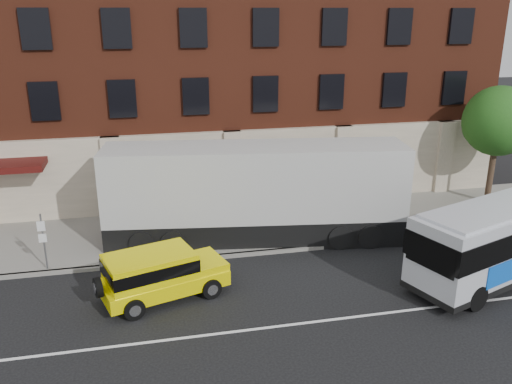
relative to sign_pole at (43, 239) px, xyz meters
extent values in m
plane|color=black|center=(8.50, -6.15, -1.45)|extent=(120.00, 120.00, 0.00)
cube|color=gray|center=(8.50, 2.85, -1.38)|extent=(60.00, 6.00, 0.15)
cube|color=gray|center=(8.50, -0.15, -1.38)|extent=(60.00, 0.25, 0.15)
cube|color=silver|center=(8.50, -5.65, -1.45)|extent=(60.00, 0.12, 0.01)
cube|color=#612717|center=(8.50, 10.85, 6.20)|extent=(30.00, 10.00, 15.00)
cube|color=beige|center=(8.50, 5.70, 0.70)|extent=(30.00, 0.35, 4.00)
cube|color=beige|center=(2.50, 5.60, 0.70)|extent=(0.90, 0.55, 4.00)
cube|color=beige|center=(8.50, 5.60, 0.70)|extent=(0.90, 0.55, 4.00)
cube|color=beige|center=(14.50, 5.60, 0.70)|extent=(0.90, 0.55, 4.00)
cube|color=beige|center=(20.50, 5.60, 0.70)|extent=(0.90, 0.55, 4.00)
cube|color=black|center=(-0.25, 5.77, 4.50)|extent=(1.30, 0.20, 1.80)
cube|color=black|center=(3.25, 5.77, 4.50)|extent=(1.30, 0.20, 1.80)
cube|color=black|center=(6.75, 5.77, 4.50)|extent=(1.30, 0.20, 1.80)
cube|color=black|center=(10.25, 5.77, 4.50)|extent=(1.30, 0.20, 1.80)
cube|color=black|center=(13.75, 5.77, 4.50)|extent=(1.30, 0.20, 1.80)
cube|color=black|center=(17.25, 5.77, 4.50)|extent=(1.30, 0.20, 1.80)
cube|color=black|center=(20.75, 5.77, 4.50)|extent=(1.30, 0.20, 1.80)
cube|color=black|center=(-0.25, 5.77, 7.70)|extent=(1.30, 0.20, 1.80)
cube|color=black|center=(3.25, 5.77, 7.70)|extent=(1.30, 0.20, 1.80)
cube|color=black|center=(6.75, 5.77, 7.70)|extent=(1.30, 0.20, 1.80)
cube|color=black|center=(10.25, 5.77, 7.70)|extent=(1.30, 0.20, 1.80)
cube|color=black|center=(13.75, 5.77, 7.70)|extent=(1.30, 0.20, 1.80)
cube|color=black|center=(17.25, 5.77, 7.70)|extent=(1.30, 0.20, 1.80)
cube|color=black|center=(20.75, 5.77, 7.70)|extent=(1.30, 0.20, 1.80)
cube|color=black|center=(-2.00, 5.63, 0.30)|extent=(2.60, 0.15, 2.80)
cube|color=black|center=(4.00, 5.63, 0.30)|extent=(2.60, 0.15, 2.80)
cube|color=black|center=(10.00, 5.63, 0.30)|extent=(2.60, 0.15, 2.80)
cube|color=black|center=(16.00, 5.63, 0.30)|extent=(2.60, 0.15, 2.80)
cylinder|color=slate|center=(0.00, 0.05, -0.20)|extent=(0.07, 0.07, 2.50)
cube|color=white|center=(0.00, -0.10, 0.60)|extent=(0.30, 0.03, 0.40)
cube|color=white|center=(0.00, -0.10, 0.10)|extent=(0.30, 0.03, 0.35)
cylinder|color=#3D291E|center=(22.00, 3.35, 0.20)|extent=(0.32, 0.32, 3.00)
sphere|color=#194914|center=(22.00, 3.35, 3.10)|extent=(3.60, 3.60, 3.60)
sphere|color=#194914|center=(21.40, 3.75, 2.70)|extent=(2.00, 2.00, 2.00)
cube|color=blue|center=(16.32, -5.78, -0.27)|extent=(1.96, 0.74, 0.85)
cylinder|color=black|center=(15.04, -6.10, -0.98)|extent=(0.98, 0.59, 0.94)
cylinder|color=black|center=(14.31, -4.10, -0.98)|extent=(0.98, 0.59, 0.94)
cube|color=#FFF100|center=(4.50, -2.88, -0.85)|extent=(4.79, 3.08, 0.56)
cube|color=#FFF100|center=(4.01, -3.03, -0.11)|extent=(3.45, 2.64, 0.93)
cube|color=black|center=(4.01, -3.03, -0.06)|extent=(3.50, 2.68, 0.46)
cube|color=#FFF100|center=(5.96, -2.42, -0.43)|extent=(1.85, 2.09, 0.28)
cube|color=black|center=(6.64, -2.21, -0.80)|extent=(0.49, 1.43, 0.51)
cylinder|color=black|center=(2.25, -3.58, -0.43)|extent=(0.40, 0.73, 0.70)
cylinder|color=black|center=(6.14, -3.32, -1.08)|extent=(0.78, 0.47, 0.74)
cylinder|color=silver|center=(6.14, -3.32, -1.08)|extent=(0.47, 0.39, 0.41)
cylinder|color=black|center=(5.60, -1.58, -1.08)|extent=(0.78, 0.47, 0.74)
cylinder|color=silver|center=(5.60, -1.58, -1.08)|extent=(0.47, 0.39, 0.41)
cylinder|color=black|center=(3.40, -4.17, -1.08)|extent=(0.78, 0.47, 0.74)
cylinder|color=silver|center=(3.40, -4.17, -1.08)|extent=(0.47, 0.39, 0.41)
cylinder|color=black|center=(2.86, -2.44, -1.08)|extent=(0.78, 0.47, 0.74)
cylinder|color=silver|center=(2.86, -2.44, -1.08)|extent=(0.47, 0.39, 0.41)
cube|color=black|center=(8.81, 1.44, -0.85)|extent=(13.42, 4.44, 1.21)
cube|color=beige|center=(8.81, 1.44, 1.35)|extent=(13.42, 4.48, 3.19)
cylinder|color=black|center=(3.74, 0.87, -0.90)|extent=(1.13, 0.46, 1.10)
cylinder|color=black|center=(4.09, 3.37, -0.90)|extent=(1.13, 0.46, 1.10)
cylinder|color=black|center=(5.05, 0.69, -0.90)|extent=(1.13, 0.46, 1.10)
cylinder|color=black|center=(5.40, 3.19, -0.90)|extent=(1.13, 0.46, 1.10)
cylinder|color=black|center=(12.23, -0.32, -0.90)|extent=(1.13, 0.46, 1.10)
cylinder|color=black|center=(12.58, 2.18, -0.90)|extent=(1.13, 0.46, 1.10)
cylinder|color=black|center=(13.53, -0.50, -0.90)|extent=(1.13, 0.46, 1.10)
cylinder|color=black|center=(13.88, 2.00, -0.90)|extent=(1.13, 0.46, 1.10)
camera|label=1|loc=(4.10, -20.38, 8.50)|focal=37.33mm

